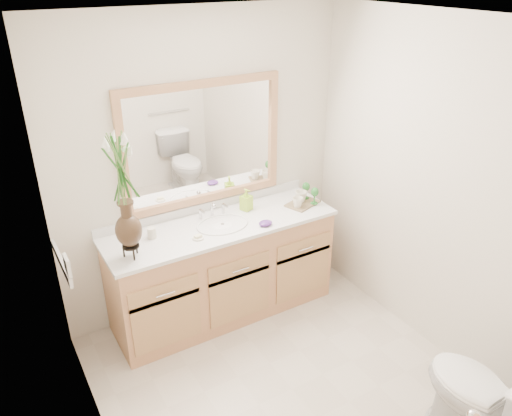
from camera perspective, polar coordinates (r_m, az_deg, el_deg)
floor at (r=3.68m, az=4.13°, el=-19.93°), size 2.60×2.60×0.00m
ceiling at (r=2.56m, az=5.97°, el=20.49°), size 2.40×2.60×0.02m
wall_back at (r=3.95m, az=-6.04°, el=4.60°), size 2.40×0.02×2.40m
wall_front at (r=2.23m, az=25.49°, el=-17.64°), size 2.40×0.02×2.40m
wall_left at (r=2.53m, az=-18.28°, el=-10.26°), size 0.02×2.60×2.40m
wall_right at (r=3.70m, az=20.28°, el=1.44°), size 0.02×2.60×2.40m
vanity at (r=4.10m, az=-3.80°, el=-7.13°), size 1.80×0.55×0.80m
counter at (r=3.88m, az=-3.98°, el=-2.02°), size 1.84×0.57×0.03m
sink at (r=3.89m, az=-3.84°, el=-2.63°), size 0.38×0.34×0.23m
mirror at (r=3.86m, az=-6.05°, el=7.32°), size 1.32×0.04×0.97m
switch_plate at (r=3.29m, az=-20.77°, el=-6.16°), size 0.02×0.12×0.12m
toilet at (r=3.38m, az=24.50°, el=-19.32°), size 0.42×0.75×0.74m
flower_vase at (r=3.29m, az=-15.08°, el=3.36°), size 0.21×0.21×0.87m
tumbler at (r=3.74m, az=-11.84°, el=-2.78°), size 0.07×0.07×0.08m
soap_dish at (r=3.69m, az=-6.64°, el=-3.36°), size 0.09×0.09×0.03m
soap_bottle at (r=4.05m, az=-1.12°, el=0.86°), size 0.10×0.10×0.16m
purple_dish at (r=3.84m, az=1.10°, el=-1.73°), size 0.11×0.09×0.04m
tray at (r=4.19m, az=5.33°, el=0.52°), size 0.32×0.26×0.01m
mug_left at (r=4.10m, az=4.78°, el=0.70°), size 0.10×0.10×0.09m
mug_right at (r=4.19m, az=5.17°, el=1.37°), size 0.13×0.13×0.10m
goblet_front at (r=4.14m, az=6.72°, el=1.74°), size 0.06×0.06×0.14m
goblet_back at (r=4.23m, az=5.74°, el=2.34°), size 0.07×0.07×0.15m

